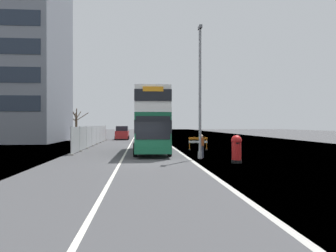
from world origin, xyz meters
TOP-DOWN VIEW (x-y plane):
  - ground at (0.63, 0.12)m, footprint 140.00×280.00m
  - double_decker_bus at (0.71, 7.10)m, footprint 2.87×11.15m
  - lamppost_foreground at (3.82, 1.85)m, footprint 0.29×0.70m
  - red_pillar_postbox at (5.58, -0.69)m, footprint 0.65×0.65m
  - roadworks_barrier at (4.99, 9.32)m, footprint 1.72×0.61m
  - construction_site_fence at (-5.39, 16.83)m, footprint 0.44×24.00m
  - car_oncoming_near at (0.80, 22.51)m, footprint 2.01×3.87m
  - car_receding_mid at (-3.07, 30.54)m, footprint 2.10×4.13m
  - bare_tree_far_verge_near at (-15.14, 42.62)m, footprint 2.44×3.07m
  - bare_tree_far_verge_mid at (-10.87, 35.10)m, footprint 3.12×2.64m
  - pedestrian_at_kerb at (4.00, 2.27)m, footprint 0.34×0.34m

SIDE VIEW (x-z plane):
  - ground at x=0.63m, z-range -0.10..0.00m
  - roadworks_barrier at x=4.99m, z-range 0.16..1.31m
  - pedestrian_at_kerb at x=4.00m, z-range 0.00..1.62m
  - red_pillar_postbox at x=5.58m, z-range 0.08..1.75m
  - car_receding_mid at x=-3.07m, z-range -0.06..2.01m
  - car_oncoming_near at x=0.80m, z-range -0.07..2.16m
  - construction_site_fence at x=-5.39m, z-range -0.04..2.13m
  - bare_tree_far_verge_near at x=-15.14m, z-range 0.03..4.57m
  - bare_tree_far_verge_mid at x=-10.87m, z-range 0.04..4.97m
  - double_decker_bus at x=0.71m, z-range 0.16..5.14m
  - lamppost_foreground at x=3.82m, z-range -0.24..8.74m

